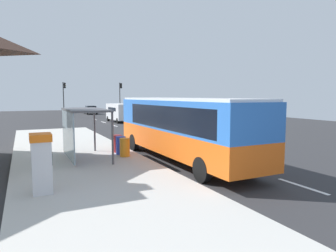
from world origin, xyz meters
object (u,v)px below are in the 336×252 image
recycling_bin_blue (121,145)px  traffic_light_far_side (64,94)px  traffic_light_near_side (120,94)px  recycling_bin_orange (125,147)px  ticket_machine (42,163)px  bus_shelter (79,121)px  bus (181,125)px  recycling_bin_red (117,143)px  sedan_near (91,110)px  white_van (120,111)px

recycling_bin_blue → traffic_light_far_side: traffic_light_far_side is taller
recycling_bin_blue → traffic_light_near_side: bearing=73.1°
recycling_bin_orange → recycling_bin_blue: bearing=90.0°
ticket_machine → bus_shelter: bus_shelter is taller
ticket_machine → bus_shelter: 5.38m
bus → ticket_machine: (-6.72, -2.98, -0.67)m
ticket_machine → recycling_bin_red: bearing=54.5°
recycling_bin_orange → recycling_bin_red: (0.00, 1.40, 0.00)m
ticket_machine → bus: bearing=23.9°
ticket_machine → traffic_light_far_side: bearing=82.0°
traffic_light_near_side → recycling_bin_red: bearing=-107.3°
recycling_bin_blue → bus_shelter: bus_shelter is taller
sedan_near → recycling_bin_red: 39.70m
bus_shelter → recycling_bin_red: bearing=24.7°
ticket_machine → traffic_light_near_side: (13.92, 37.06, 2.42)m
ticket_machine → traffic_light_near_side: size_ratio=0.36×
traffic_light_far_side → traffic_light_near_side: bearing=-5.3°
recycling_bin_orange → traffic_light_far_side: 33.49m
white_van → bus_shelter: (-8.61, -21.79, 0.75)m
ticket_machine → sedan_near: bearing=76.6°
traffic_light_near_side → bus_shelter: traffic_light_near_side is taller
recycling_bin_blue → traffic_light_far_side: bearing=88.1°
recycling_bin_orange → sedan_near: bearing=80.9°
bus_shelter → traffic_light_far_side: bearing=84.3°
sedan_near → traffic_light_far_side: size_ratio=0.83×
recycling_bin_red → recycling_bin_blue: bearing=-90.0°
bus → traffic_light_far_side: traffic_light_far_side is taller
bus_shelter → bus: bearing=-22.3°
traffic_light_far_side → bus_shelter: traffic_light_far_side is taller
recycling_bin_orange → bus_shelter: bus_shelter is taller
sedan_near → traffic_light_near_side: size_ratio=0.82×
traffic_light_far_side → ticket_machine: bearing=-98.0°
traffic_light_far_side → bus_shelter: 33.16m
recycling_bin_blue → traffic_light_near_side: size_ratio=0.17×
sedan_near → bus_shelter: (-8.71, -40.18, 1.31)m
recycling_bin_orange → bus_shelter: size_ratio=0.24×
bus → recycling_bin_orange: 3.16m
bus → recycling_bin_blue: (-2.49, 2.24, -1.19)m
white_van → sedan_near: (0.10, 18.39, -0.55)m
white_van → recycling_bin_orange: 23.09m
white_van → bus_shelter: size_ratio=1.32×
sedan_near → ticket_machine: (-10.73, -45.08, 0.38)m
bus → traffic_light_far_side: 34.95m
recycling_bin_orange → bus: bearing=-31.8°
traffic_light_far_side → recycling_bin_orange: bearing=-91.9°
recycling_bin_orange → recycling_bin_blue: (0.00, 0.70, 0.00)m
ticket_machine → white_van: bearing=68.3°
bus_shelter → white_van: bearing=68.4°
traffic_light_near_side → traffic_light_far_side: bearing=174.7°
white_van → traffic_light_near_side: size_ratio=0.97×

